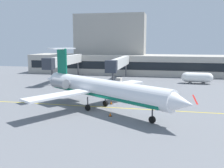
{
  "coord_description": "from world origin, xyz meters",
  "views": [
    {
      "loc": [
        9.03,
        -35.24,
        10.25
      ],
      "look_at": [
        -0.1,
        7.23,
        3.0
      ],
      "focal_mm": 41.01,
      "sensor_mm": 36.0,
      "label": 1
    }
  ],
  "objects_px": {
    "baggage_tug": "(106,89)",
    "pushback_tractor": "(121,83)",
    "fuel_tank": "(197,77)",
    "regional_jet": "(100,88)"
  },
  "relations": [
    {
      "from": "baggage_tug",
      "to": "pushback_tractor",
      "type": "bearing_deg",
      "value": 80.42
    },
    {
      "from": "fuel_tank",
      "to": "pushback_tractor",
      "type": "bearing_deg",
      "value": -155.32
    },
    {
      "from": "regional_jet",
      "to": "baggage_tug",
      "type": "bearing_deg",
      "value": 98.43
    },
    {
      "from": "regional_jet",
      "to": "pushback_tractor",
      "type": "relative_size",
      "value": 8.76
    },
    {
      "from": "regional_jet",
      "to": "baggage_tug",
      "type": "xyz_separation_m",
      "value": [
        -1.72,
        11.63,
        -2.34
      ]
    },
    {
      "from": "pushback_tractor",
      "to": "fuel_tank",
      "type": "distance_m",
      "value": 19.23
    },
    {
      "from": "regional_jet",
      "to": "pushback_tractor",
      "type": "distance_m",
      "value": 20.44
    },
    {
      "from": "regional_jet",
      "to": "fuel_tank",
      "type": "bearing_deg",
      "value": 58.73
    },
    {
      "from": "pushback_tractor",
      "to": "fuel_tank",
      "type": "relative_size",
      "value": 0.4
    },
    {
      "from": "pushback_tractor",
      "to": "regional_jet",
      "type": "bearing_deg",
      "value": -89.27
    }
  ]
}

